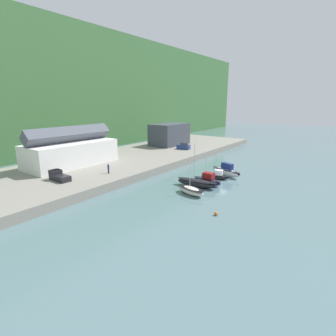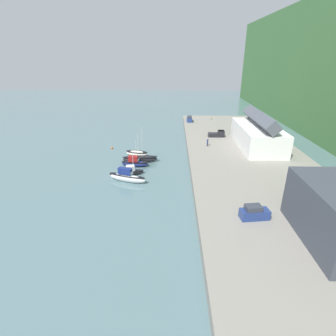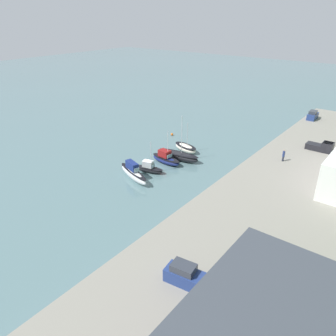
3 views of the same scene
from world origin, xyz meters
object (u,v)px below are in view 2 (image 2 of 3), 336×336
moored_boat_2 (135,163)px  parked_car_1 (254,213)px  pickup_truck_0 (218,134)px  moored_boat_3 (132,171)px  dog_on_quay (211,118)px  moored_boat_0 (137,153)px  mooring_buoy_0 (112,148)px  moored_boat_1 (140,159)px  moored_boat_4 (127,177)px  parked_car_0 (189,119)px  person_on_quay (208,142)px

moored_boat_2 → parked_car_1: 31.73m
parked_car_1 → pickup_truck_0: parked_car_1 is taller
moored_boat_3 → dog_on_quay: moored_boat_3 is taller
moored_boat_0 → mooring_buoy_0: bearing=-111.2°
moored_boat_1 → moored_boat_2: 2.88m
moored_boat_4 → parked_car_0: 50.04m
moored_boat_4 → parked_car_1: 26.39m
person_on_quay → mooring_buoy_0: person_on_quay is taller
parked_car_1 → mooring_buoy_0: 46.81m
moored_boat_0 → moored_boat_1: moored_boat_1 is taller
moored_boat_1 → parked_car_0: (-36.61, 13.86, 1.83)m
moored_boat_0 → moored_boat_3: size_ratio=1.09×
parked_car_0 → moored_boat_4: bearing=-108.9°
pickup_truck_0 → person_on_quay: person_on_quay is taller
parked_car_0 → person_on_quay: 29.15m
mooring_buoy_0 → moored_boat_2: bearing=32.6°
parked_car_1 → mooring_buoy_0: bearing=-149.1°
moored_boat_0 → parked_car_1: size_ratio=1.42×
moored_boat_0 → parked_car_1: (30.76, 21.43, 1.95)m
parked_car_1 → person_on_quay: size_ratio=2.06×
moored_boat_3 → moored_boat_4: 3.65m
parked_car_0 → pickup_truck_0: bearing=-70.8°
moored_boat_1 → dog_on_quay: size_ratio=10.11×
moored_boat_4 → person_on_quay: (-18.69, 18.50, 1.73)m
moored_boat_4 → pickup_truck_0: pickup_truck_0 is taller
moored_boat_0 → parked_car_1: bearing=50.2°
moored_boat_4 → moored_boat_0: bearing=-161.5°
person_on_quay → moored_boat_3: bearing=-50.2°
moored_boat_0 → person_on_quay: moored_boat_0 is taller
moored_boat_2 → pickup_truck_0: 29.54m
dog_on_quay → mooring_buoy_0: 43.89m
moored_boat_2 → parked_car_1: bearing=46.4°
parked_car_1 → dog_on_quay: 66.91m
moored_boat_1 → moored_boat_2: bearing=-24.4°
parked_car_0 → moored_boat_2: bearing=-111.8°
moored_boat_1 → parked_car_0: 39.19m
pickup_truck_0 → dog_on_quay: bearing=177.6°
moored_boat_3 → moored_boat_4: bearing=-18.9°
person_on_quay → mooring_buoy_0: 26.55m
moored_boat_0 → person_on_quay: 18.95m
parked_car_1 → moored_boat_0: bearing=-152.9°
pickup_truck_0 → person_on_quay: 9.94m
moored_boat_0 → parked_car_0: bearing=170.0°
moored_boat_0 → parked_car_1: moored_boat_0 is taller
person_on_quay → dog_on_quay: 33.23m
moored_boat_1 → dog_on_quay: moored_boat_1 is taller
pickup_truck_0 → dog_on_quay: 23.77m
moored_boat_0 → pickup_truck_0: bearing=134.0°
person_on_quay → parked_car_0: bearing=-173.5°
moored_boat_0 → moored_boat_4: 15.38m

